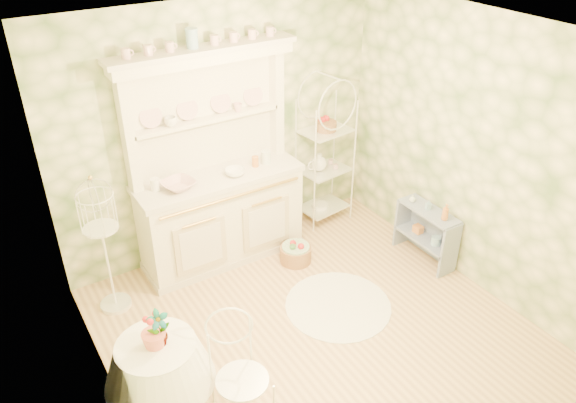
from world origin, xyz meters
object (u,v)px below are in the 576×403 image
cafe_chair (243,386)px  round_table (161,381)px  kitchen_dresser (218,163)px  bakers_rack (325,147)px  side_shelf (426,235)px  birdcage_stand (105,250)px  floor_basket (296,253)px

cafe_chair → round_table: bearing=164.3°
kitchen_dresser → round_table: 2.24m
kitchen_dresser → bakers_rack: bearing=3.3°
kitchen_dresser → round_table: bearing=-129.1°
side_shelf → birdcage_stand: bearing=167.9°
kitchen_dresser → floor_basket: 1.31m
bakers_rack → round_table: bearing=-155.4°
side_shelf → floor_basket: size_ratio=2.04×
floor_basket → birdcage_stand: bearing=170.3°
bakers_rack → round_table: size_ratio=2.80×
side_shelf → floor_basket: bearing=156.5°
side_shelf → round_table: size_ratio=1.02×
bakers_rack → floor_basket: size_ratio=5.59×
cafe_chair → kitchen_dresser: bearing=92.5°
floor_basket → cafe_chair: bearing=-133.5°
bakers_rack → birdcage_stand: (-2.67, -0.26, -0.28)m
round_table → birdcage_stand: 1.48m
bakers_rack → kitchen_dresser: bearing=175.8°
floor_basket → kitchen_dresser: bearing=140.8°
round_table → birdcage_stand: bearing=88.1°
side_shelf → round_table: bearing=-166.4°
cafe_chair → bakers_rack: bearing=68.4°
kitchen_dresser → birdcage_stand: bearing=-171.9°
kitchen_dresser → birdcage_stand: 1.37m
side_shelf → birdcage_stand: (-3.12, 1.02, 0.37)m
bakers_rack → round_table: 3.26m
side_shelf → round_table: (-3.16, -0.43, 0.04)m
cafe_chair → side_shelf: bearing=42.2°
kitchen_dresser → cafe_chair: bearing=-112.3°
side_shelf → bakers_rack: bearing=115.4°
bakers_rack → floor_basket: bakers_rack is taller
round_table → birdcage_stand: size_ratio=0.51×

